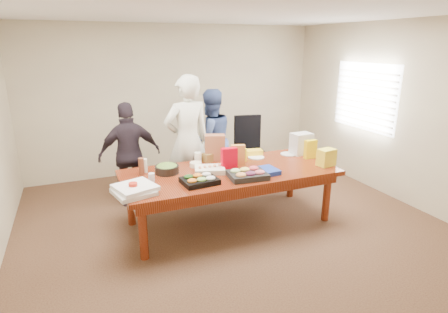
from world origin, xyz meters
name	(u,v)px	position (x,y,z in m)	size (l,w,h in m)	color
floor	(230,222)	(0.00, 0.00, -0.01)	(5.50, 5.00, 0.02)	#47301E
ceiling	(231,11)	(0.00, 0.00, 2.71)	(5.50, 5.00, 0.02)	white
wall_back	(177,99)	(0.00, 2.50, 1.35)	(5.50, 0.04, 2.70)	beige
wall_front	(379,200)	(0.00, -2.50, 1.35)	(5.50, 0.04, 2.70)	beige
wall_right	(393,111)	(2.75, 0.00, 1.35)	(0.04, 5.00, 2.70)	beige
window_panel	(365,97)	(2.72, 0.60, 1.50)	(0.03, 1.40, 1.10)	white
window_blinds	(363,97)	(2.68, 0.60, 1.50)	(0.04, 1.36, 1.00)	beige
conference_table	(230,197)	(0.00, 0.00, 0.38)	(2.80, 1.20, 0.75)	#4C1C0F
office_chair	(253,152)	(0.96, 1.22, 0.56)	(0.57, 0.57, 1.12)	black
person_center	(187,141)	(-0.31, 0.86, 0.97)	(0.71, 0.47, 1.94)	silver
person_right	(210,140)	(0.20, 1.27, 0.83)	(0.81, 0.63, 1.67)	#425B9F
person_left	(130,154)	(-1.12, 1.15, 0.78)	(0.91, 0.38, 1.56)	#292029
veggie_tray	(200,181)	(-0.52, -0.29, 0.78)	(0.41, 0.32, 0.06)	black
fruit_tray	(247,175)	(0.09, -0.33, 0.79)	(0.46, 0.36, 0.07)	black
sheet_cake	(210,170)	(-0.27, 0.04, 0.78)	(0.38, 0.29, 0.07)	white
salad_bowl	(167,169)	(-0.79, 0.22, 0.80)	(0.31, 0.31, 0.10)	black
chip_bag_blue	(262,172)	(0.33, -0.28, 0.78)	(0.40, 0.30, 0.06)	#1A35A0
chip_bag_red	(229,159)	(0.00, 0.02, 0.90)	(0.21, 0.08, 0.30)	red
chip_bag_yellow	(310,149)	(1.30, 0.06, 0.88)	(0.18, 0.07, 0.27)	yellow
chip_bag_orange	(238,155)	(0.19, 0.16, 0.89)	(0.19, 0.08, 0.29)	#CE8336
mayo_jar	(198,158)	(-0.28, 0.47, 0.83)	(0.10, 0.10, 0.15)	white
mustard_bottle	(244,155)	(0.35, 0.29, 0.84)	(0.07, 0.07, 0.19)	yellow
dressing_bottle	(141,166)	(-1.10, 0.28, 0.86)	(0.07, 0.07, 0.22)	brown
ranch_bottle	(145,166)	(-1.04, 0.35, 0.84)	(0.06, 0.06, 0.18)	white
banana_bunch	(253,153)	(0.60, 0.49, 0.79)	(0.26, 0.15, 0.09)	yellow
bread_loaf	(212,156)	(-0.06, 0.50, 0.81)	(0.29, 0.13, 0.12)	brown
kraft_bag	(215,148)	(-0.02, 0.50, 0.94)	(0.28, 0.16, 0.37)	#945537
red_cup	(133,188)	(-1.30, -0.31, 0.81)	(0.10, 0.10, 0.13)	red
clear_cup_a	(132,187)	(-1.30, -0.21, 0.80)	(0.07, 0.07, 0.10)	white
clear_cup_b	(151,177)	(-1.03, 0.00, 0.80)	(0.08, 0.08, 0.10)	white
pizza_box_lower	(134,192)	(-1.30, -0.31, 0.77)	(0.41, 0.41, 0.05)	silver
pizza_box_upper	(135,187)	(-1.28, -0.30, 0.82)	(0.41, 0.41, 0.05)	white
plate_a	(288,154)	(1.11, 0.33, 0.76)	(0.24, 0.24, 0.01)	white
plate_b	(256,157)	(0.58, 0.37, 0.76)	(0.24, 0.24, 0.01)	white
dip_bowl_a	(237,159)	(0.27, 0.36, 0.78)	(0.14, 0.14, 0.06)	beige
dip_bowl_b	(196,165)	(-0.37, 0.32, 0.78)	(0.16, 0.16, 0.06)	beige
grocery_bag_white	(301,144)	(1.30, 0.29, 0.91)	(0.30, 0.21, 0.32)	silver
grocery_bag_yellow	(326,157)	(1.30, -0.31, 0.87)	(0.23, 0.16, 0.23)	yellow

